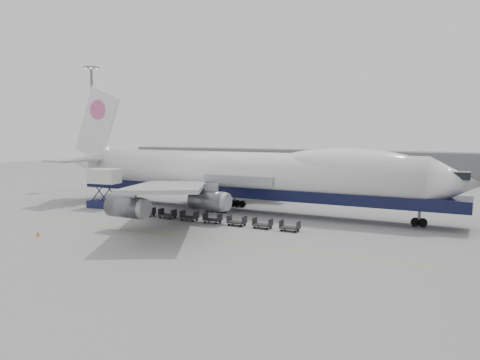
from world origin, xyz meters
The scene contains 14 objects.
ground centered at (0.00, 0.00, 0.00)m, with size 260.00×260.00×0.00m, color gray.
apron_line centered at (0.00, -6.00, 0.01)m, with size 60.00×0.15×0.01m, color gold.
hangar centered at (-10.00, 70.00, 3.50)m, with size 110.00×8.00×7.00m, color slate.
floodlight_mast centered at (-42.00, 24.00, 14.27)m, with size 2.40×2.40×25.43m.
airliner centered at (0.64, 12.00, 5.62)m, with size 67.00×55.30×19.98m.
catering_truck centered at (-20.63, 4.62, 3.45)m, with size 5.39×4.00×6.13m.
traffic_cone centered at (-13.10, -13.98, 0.29)m, with size 0.41×0.41×0.60m.
dolly_0 centered at (-10.09, 1.83, 0.53)m, with size 2.30×1.35×1.30m.
dolly_1 centered at (-6.47, 1.83, 0.53)m, with size 2.30×1.35×1.30m.
dolly_2 centered at (-2.86, 1.83, 0.53)m, with size 2.30×1.35×1.30m.
dolly_3 centered at (0.75, 1.83, 0.53)m, with size 2.30×1.35×1.30m.
dolly_4 centered at (4.37, 1.83, 0.53)m, with size 2.30×1.35×1.30m.
dolly_5 centered at (7.98, 1.83, 0.53)m, with size 2.30×1.35×1.30m.
dolly_6 centered at (11.60, 1.83, 0.53)m, with size 2.30×1.35×1.30m.
Camera 1 is at (31.89, -49.87, 12.02)m, focal length 35.00 mm.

